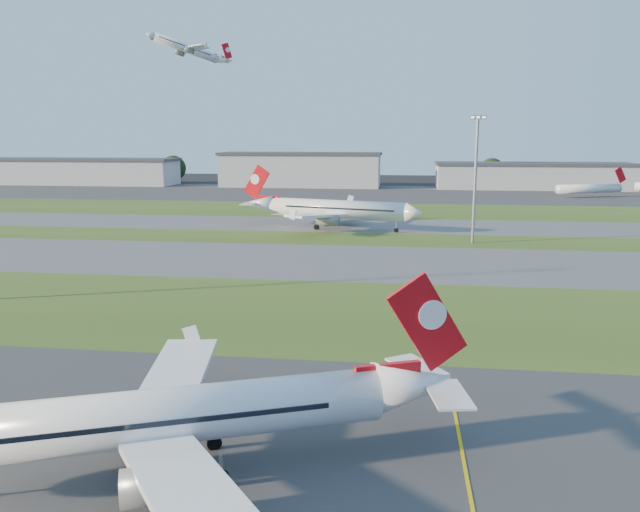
% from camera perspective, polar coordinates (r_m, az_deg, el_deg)
% --- Properties ---
extents(grass_strip_a, '(300.00, 34.00, 0.01)m').
position_cam_1_polar(grass_strip_a, '(77.00, 6.92, -5.41)').
color(grass_strip_a, '#394F1A').
rests_on(grass_strip_a, ground).
extents(taxiway_a, '(300.00, 32.00, 0.01)m').
position_cam_1_polar(taxiway_a, '(109.09, 7.16, -0.62)').
color(taxiway_a, '#515154').
rests_on(taxiway_a, ground).
extents(grass_strip_b, '(300.00, 18.00, 0.01)m').
position_cam_1_polar(grass_strip_b, '(133.70, 7.26, 1.47)').
color(grass_strip_b, '#394F1A').
rests_on(grass_strip_b, ground).
extents(taxiway_b, '(300.00, 26.00, 0.01)m').
position_cam_1_polar(taxiway_b, '(155.46, 7.32, 2.76)').
color(taxiway_b, '#515154').
rests_on(taxiway_b, ground).
extents(grass_strip_c, '(300.00, 40.00, 0.01)m').
position_cam_1_polar(grass_strip_c, '(188.21, 7.39, 4.13)').
color(grass_strip_c, '#394F1A').
rests_on(grass_strip_c, ground).
extents(apron_far, '(400.00, 80.00, 0.01)m').
position_cam_1_polar(apron_far, '(247.91, 7.47, 5.69)').
color(apron_far, '#333335').
rests_on(apron_far, ground).
extents(airliner_parked, '(33.26, 28.24, 10.98)m').
position_cam_1_polar(airliner_parked, '(41.97, -13.64, -14.14)').
color(airliner_parked, white).
rests_on(airliner_parked, ground).
extents(airliner_taxiing, '(41.30, 34.71, 13.21)m').
position_cam_1_polar(airliner_taxiing, '(148.53, 1.40, 4.27)').
color(airliner_taxiing, white).
rests_on(airliner_taxiing, ground).
extents(airliner_departing, '(24.60, 21.98, 9.74)m').
position_cam_1_polar(airliner_departing, '(246.68, -12.09, 18.06)').
color(airliner_departing, white).
extents(mini_jet_near, '(27.27, 12.43, 9.48)m').
position_cam_1_polar(mini_jet_near, '(249.32, 23.40, 5.69)').
color(mini_jet_near, white).
rests_on(mini_jet_near, ground).
extents(light_mast_centre, '(3.20, 0.70, 25.80)m').
position_cam_1_polar(light_mast_centre, '(130.96, 14.04, 7.56)').
color(light_mast_centre, gray).
rests_on(light_mast_centre, ground).
extents(hangar_far_west, '(91.80, 23.00, 12.20)m').
position_cam_1_polar(hangar_far_west, '(315.62, -21.09, 7.25)').
color(hangar_far_west, '#9C9EA3').
rests_on(hangar_far_west, ground).
extents(hangar_west, '(71.40, 23.00, 15.20)m').
position_cam_1_polar(hangar_west, '(281.05, -1.77, 7.92)').
color(hangar_west, '#9C9EA3').
rests_on(hangar_west, ground).
extents(hangar_east, '(81.60, 23.00, 11.20)m').
position_cam_1_polar(hangar_east, '(282.74, 18.82, 6.97)').
color(hangar_east, '#9C9EA3').
rests_on(hangar_east, ground).
extents(tree_far_west, '(11.00, 11.00, 12.00)m').
position_cam_1_polar(tree_far_west, '(347.30, -25.92, 7.20)').
color(tree_far_west, black).
rests_on(tree_far_west, ground).
extents(tree_west, '(12.10, 12.10, 13.20)m').
position_cam_1_polar(tree_west, '(312.54, -13.26, 7.83)').
color(tree_west, black).
rests_on(tree_west, ground).
extents(tree_mid_west, '(9.90, 9.90, 10.80)m').
position_cam_1_polar(tree_mid_west, '(289.14, 3.53, 7.62)').
color(tree_mid_west, black).
rests_on(tree_mid_west, ground).
extents(tree_mid_east, '(11.55, 11.55, 12.60)m').
position_cam_1_polar(tree_mid_east, '(294.02, 15.42, 7.51)').
color(tree_mid_east, black).
rests_on(tree_mid_east, ground).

